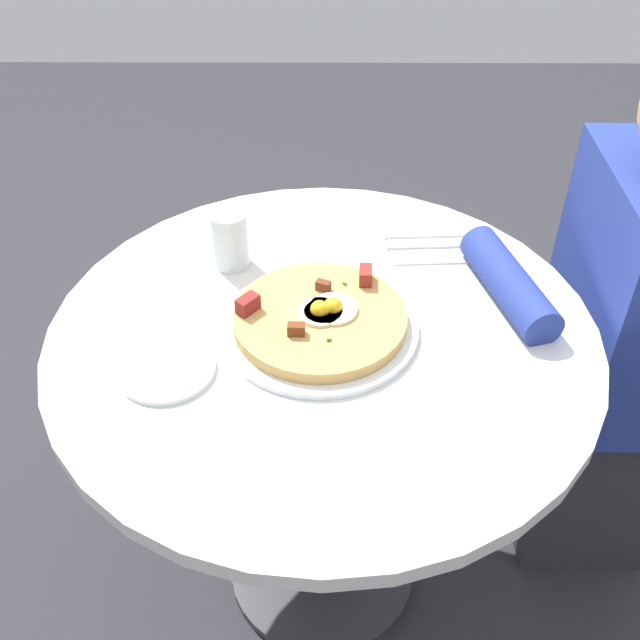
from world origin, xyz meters
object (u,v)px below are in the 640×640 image
person_seated (613,361)px  breakfast_pizza (318,317)px  knife (430,235)px  pizza_plate (318,326)px  bread_plate (165,369)px  dining_table (322,401)px  water_glass (229,239)px  salt_shaker (516,302)px  fork (433,246)px

person_seated → breakfast_pizza: (0.16, -0.59, 0.25)m
person_seated → knife: 0.46m
person_seated → pizza_plate: size_ratio=3.46×
bread_plate → knife: (-0.37, 0.45, 0.00)m
dining_table → water_glass: 0.34m
pizza_plate → breakfast_pizza: (-0.00, 0.00, 0.02)m
knife → salt_shaker: 0.26m
water_glass → salt_shaker: (0.14, 0.50, -0.03)m
dining_table → person_seated: 0.61m
pizza_plate → breakfast_pizza: bearing=171.0°
pizza_plate → salt_shaker: bearing=97.5°
person_seated → water_glass: bearing=-91.7°
pizza_plate → knife: size_ratio=1.82×
person_seated → bread_plate: bearing=-72.4°
bread_plate → fork: (-0.34, 0.45, 0.00)m
pizza_plate → fork: 0.32m
dining_table → person_seated: size_ratio=0.81×
fork → water_glass: size_ratio=1.65×
bread_plate → breakfast_pizza: bearing=113.3°
dining_table → knife: (-0.27, 0.21, 0.18)m
breakfast_pizza → fork: (-0.23, 0.21, -0.02)m
knife → water_glass: water_glass is taller
dining_table → person_seated: (-0.16, 0.59, -0.05)m
fork → dining_table: bearing=-134.5°
dining_table → breakfast_pizza: 0.20m
knife → bread_plate: bearing=-143.3°
fork → bread_plate: bearing=-146.2°
pizza_plate → knife: pizza_plate is taller
breakfast_pizza → bread_plate: (0.10, -0.24, -0.02)m
dining_table → fork: 0.36m
breakfast_pizza → bread_plate: size_ratio=1.87×
dining_table → pizza_plate: size_ratio=2.79×
dining_table → person_seated: person_seated is taller
pizza_plate → fork: bearing=137.5°
dining_table → breakfast_pizza: size_ratio=3.20×
fork → water_glass: 0.38m
fork → salt_shaker: salt_shaker is taller
breakfast_pizza → salt_shaker: breakfast_pizza is taller
fork → salt_shaker: 0.23m
salt_shaker → water_glass: bearing=-105.8°
fork → knife: bearing=90.0°
bread_plate → fork: bearing=126.6°
person_seated → fork: size_ratio=6.31×
water_glass → fork: bearing=97.6°
person_seated → water_glass: 0.80m
knife → salt_shaker: size_ratio=3.70×
knife → water_glass: size_ratio=1.65×
person_seated → water_glass: size_ratio=10.38×
pizza_plate → knife: bearing=141.8°
breakfast_pizza → bread_plate: 0.26m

